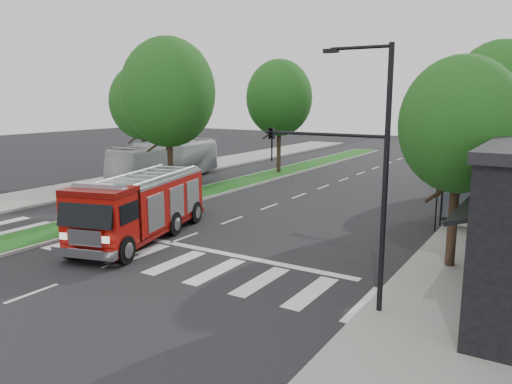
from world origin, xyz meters
TOP-DOWN VIEW (x-y plane):
  - ground at (0.00, 0.00)m, footprint 140.00×140.00m
  - sidewalk_right at (12.50, 10.00)m, footprint 5.00×80.00m
  - sidewalk_left at (-14.50, 10.00)m, footprint 5.00×80.00m
  - median at (-6.00, 18.00)m, footprint 3.00×50.00m
  - bus_shelter at (11.20, 8.15)m, footprint 3.20×1.60m
  - tree_right_near at (11.50, 2.00)m, footprint 4.40×4.40m
  - tree_right_mid at (11.50, 14.00)m, footprint 5.60×5.60m
  - tree_median_near at (-6.00, 6.00)m, footprint 5.80×5.80m
  - tree_median_far at (-6.00, 20.00)m, footprint 5.60×5.60m
  - tree_left_mid at (-14.00, 12.00)m, footprint 5.20×5.20m
  - streetlight_right_near at (9.61, -3.50)m, footprint 4.08×0.22m
  - streetlight_right_far at (10.35, 20.00)m, footprint 2.11×0.20m
  - fire_engine at (-1.65, -1.11)m, footprint 4.92×9.42m
  - city_bus at (-12.00, 12.36)m, footprint 3.60×11.55m

SIDE VIEW (x-z plane):
  - ground at x=0.00m, z-range 0.00..0.00m
  - sidewalk_right at x=12.50m, z-range 0.00..0.15m
  - sidewalk_left at x=-14.50m, z-range 0.00..0.15m
  - median at x=-6.00m, z-range 0.00..0.16m
  - fire_engine at x=-1.65m, z-range -0.06..3.07m
  - city_bus at x=-12.00m, z-range 0.00..3.17m
  - bus_shelter at x=11.20m, z-range 0.73..3.34m
  - streetlight_right_far at x=10.35m, z-range 0.48..8.48m
  - streetlight_right_near at x=9.61m, z-range 0.67..8.67m
  - tree_right_near at x=11.50m, z-range 1.48..9.53m
  - tree_left_mid at x=-14.00m, z-range 1.58..10.74m
  - tree_right_mid at x=11.50m, z-range 1.63..11.35m
  - tree_median_far at x=-6.00m, z-range 1.63..11.35m
  - tree_median_near at x=-6.00m, z-range 1.73..11.89m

